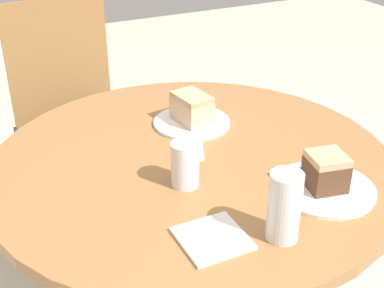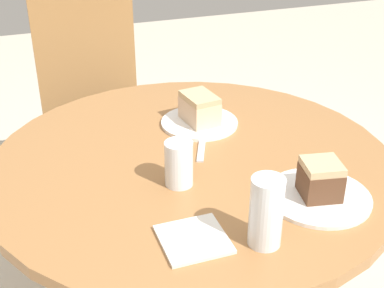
% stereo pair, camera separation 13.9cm
% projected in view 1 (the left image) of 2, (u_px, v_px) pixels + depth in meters
% --- Properties ---
extents(table, '(1.07, 1.07, 0.78)m').
position_uv_depth(table, '(192.00, 209.00, 1.49)').
color(table, '#9E6B3D').
rests_on(table, ground_plane).
extents(chair, '(0.45, 0.45, 0.98)m').
position_uv_depth(chair, '(72.00, 120.00, 2.24)').
color(chair, olive).
rests_on(chair, ground_plane).
extents(plate_near, '(0.23, 0.23, 0.01)m').
position_uv_depth(plate_near, '(192.00, 123.00, 1.58)').
color(plate_near, white).
rests_on(plate_near, table).
extents(plate_far, '(0.24, 0.24, 0.01)m').
position_uv_depth(plate_far, '(323.00, 188.00, 1.27)').
color(plate_far, white).
rests_on(plate_far, table).
extents(cake_slice_near, '(0.10, 0.13, 0.08)m').
position_uv_depth(cake_slice_near, '(192.00, 108.00, 1.56)').
color(cake_slice_near, beige).
rests_on(cake_slice_near, plate_near).
extents(cake_slice_far, '(0.10, 0.10, 0.09)m').
position_uv_depth(cake_slice_far, '(326.00, 171.00, 1.25)').
color(cake_slice_far, brown).
rests_on(cake_slice_far, plate_far).
extents(glass_lemonade, '(0.07, 0.07, 0.11)m').
position_uv_depth(glass_lemonade, '(185.00, 167.00, 1.27)').
color(glass_lemonade, beige).
rests_on(glass_lemonade, table).
extents(glass_water, '(0.07, 0.07, 0.15)m').
position_uv_depth(glass_water, '(284.00, 209.00, 1.08)').
color(glass_water, silver).
rests_on(glass_water, table).
extents(napkin_stack, '(0.14, 0.14, 0.01)m').
position_uv_depth(napkin_stack, '(212.00, 238.00, 1.11)').
color(napkin_stack, silver).
rests_on(napkin_stack, table).
extents(fork, '(0.09, 0.16, 0.00)m').
position_uv_depth(fork, '(199.00, 145.00, 1.46)').
color(fork, silver).
rests_on(fork, table).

